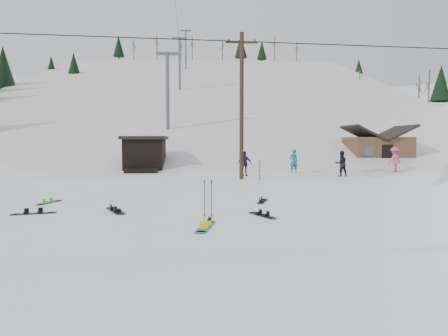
{
  "coord_description": "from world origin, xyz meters",
  "views": [
    {
      "loc": [
        -0.27,
        -10.72,
        2.43
      ],
      "look_at": [
        0.44,
        4.02,
        1.4
      ],
      "focal_mm": 32.0,
      "sensor_mm": 36.0,
      "label": 1
    }
  ],
  "objects_px": {
    "utility_pole": "(242,104)",
    "cabin": "(377,151)",
    "hero_skis": "(209,222)",
    "hero_snowboard": "(206,226)"
  },
  "relations": [
    {
      "from": "utility_pole",
      "to": "cabin",
      "type": "relative_size",
      "value": 1.67
    },
    {
      "from": "utility_pole",
      "to": "hero_skis",
      "type": "xyz_separation_m",
      "value": [
        -2.17,
        -13.07,
        -4.66
      ]
    },
    {
      "from": "utility_pole",
      "to": "hero_snowboard",
      "type": "height_order",
      "value": "utility_pole"
    },
    {
      "from": "utility_pole",
      "to": "hero_snowboard",
      "type": "distance_m",
      "value": 14.67
    },
    {
      "from": "utility_pole",
      "to": "cabin",
      "type": "height_order",
      "value": "utility_pole"
    },
    {
      "from": "cabin",
      "to": "hero_skis",
      "type": "relative_size",
      "value": 3.28
    },
    {
      "from": "hero_snowboard",
      "to": "hero_skis",
      "type": "height_order",
      "value": "hero_snowboard"
    },
    {
      "from": "cabin",
      "to": "utility_pole",
      "type": "bearing_deg",
      "value": -142.44
    },
    {
      "from": "hero_snowboard",
      "to": "utility_pole",
      "type": "bearing_deg",
      "value": 2.11
    },
    {
      "from": "cabin",
      "to": "hero_skis",
      "type": "bearing_deg",
      "value": -123.32
    }
  ]
}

